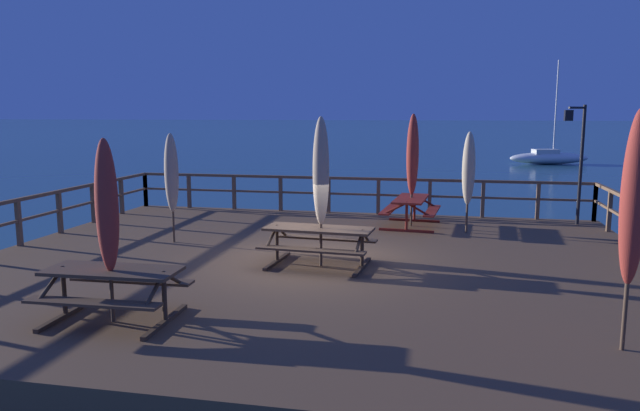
# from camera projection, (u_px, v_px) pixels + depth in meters

# --- Properties ---
(ground_plane) EXTENTS (600.00, 600.00, 0.00)m
(ground_plane) POSITION_uv_depth(u_px,v_px,m) (311.00, 301.00, 12.26)
(ground_plane) COLOR #2D5B6B
(wooden_deck) EXTENTS (13.83, 12.10, 0.87)m
(wooden_deck) POSITION_uv_depth(u_px,v_px,m) (311.00, 281.00, 12.20)
(wooden_deck) COLOR brown
(wooden_deck) RESTS_ON ground
(railing_waterside_far) EXTENTS (13.63, 0.10, 1.09)m
(railing_waterside_far) POSITION_uv_depth(u_px,v_px,m) (353.00, 189.00, 17.73)
(railing_waterside_far) COLOR brown
(railing_waterside_far) RESTS_ON wooden_deck
(railing_side_left) EXTENTS (0.10, 11.90, 1.09)m
(railing_side_left) POSITION_uv_depth(u_px,v_px,m) (18.00, 214.00, 13.35)
(railing_side_left) COLOR brown
(railing_side_left) RESTS_ON wooden_deck
(picnic_table_front_right) EXTENTS (1.97, 1.44, 0.78)m
(picnic_table_front_right) POSITION_uv_depth(u_px,v_px,m) (113.00, 283.00, 8.56)
(picnic_table_front_right) COLOR brown
(picnic_table_front_right) RESTS_ON wooden_deck
(picnic_table_mid_left) EXTENTS (1.56, 1.99, 0.78)m
(picnic_table_mid_left) POSITION_uv_depth(u_px,v_px,m) (411.00, 206.00, 15.69)
(picnic_table_mid_left) COLOR maroon
(picnic_table_mid_left) RESTS_ON wooden_deck
(picnic_table_mid_centre) EXTENTS (2.21, 1.56, 0.78)m
(picnic_table_mid_centre) POSITION_uv_depth(u_px,v_px,m) (319.00, 238.00, 11.64)
(picnic_table_mid_centre) COLOR brown
(picnic_table_mid_centre) RESTS_ON wooden_deck
(patio_umbrella_tall_back_right) EXTENTS (0.32, 0.32, 2.65)m
(patio_umbrella_tall_back_right) POSITION_uv_depth(u_px,v_px,m) (107.00, 207.00, 8.32)
(patio_umbrella_tall_back_right) COLOR #4C3828
(patio_umbrella_tall_back_right) RESTS_ON wooden_deck
(patio_umbrella_tall_mid_left) EXTENTS (0.32, 0.32, 2.97)m
(patio_umbrella_tall_mid_left) POSITION_uv_depth(u_px,v_px,m) (413.00, 155.00, 15.55)
(patio_umbrella_tall_mid_left) COLOR #4C3828
(patio_umbrella_tall_mid_left) RESTS_ON wooden_deck
(patio_umbrella_short_front) EXTENTS (0.32, 0.32, 2.93)m
(patio_umbrella_short_front) POSITION_uv_depth(u_px,v_px,m) (321.00, 172.00, 11.41)
(patio_umbrella_short_front) COLOR #4C3828
(patio_umbrella_short_front) RESTS_ON wooden_deck
(patio_umbrella_short_back) EXTENTS (0.32, 0.32, 3.05)m
(patio_umbrella_short_back) POSITION_uv_depth(u_px,v_px,m) (634.00, 200.00, 7.26)
(patio_umbrella_short_back) COLOR #4C3828
(patio_umbrella_short_back) RESTS_ON wooden_deck
(patio_umbrella_tall_back_left) EXTENTS (0.32, 0.32, 2.54)m
(patio_umbrella_tall_back_left) POSITION_uv_depth(u_px,v_px,m) (171.00, 173.00, 13.60)
(patio_umbrella_tall_back_left) COLOR #4C3828
(patio_umbrella_tall_back_left) RESTS_ON wooden_deck
(patio_umbrella_tall_front) EXTENTS (0.32, 0.32, 2.54)m
(patio_umbrella_tall_front) POSITION_uv_depth(u_px,v_px,m) (469.00, 169.00, 14.70)
(patio_umbrella_tall_front) COLOR #4C3828
(patio_umbrella_tall_front) RESTS_ON wooden_deck
(lamp_post_hooked) EXTENTS (0.60, 0.46, 3.20)m
(lamp_post_hooked) POSITION_uv_depth(u_px,v_px,m) (577.00, 146.00, 15.68)
(lamp_post_hooked) COLOR black
(lamp_post_hooked) RESTS_ON wooden_deck
(sailboat_distant) EXTENTS (6.23, 3.01, 7.72)m
(sailboat_distant) POSITION_uv_depth(u_px,v_px,m) (549.00, 157.00, 44.97)
(sailboat_distant) COLOR white
(sailboat_distant) RESTS_ON ground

